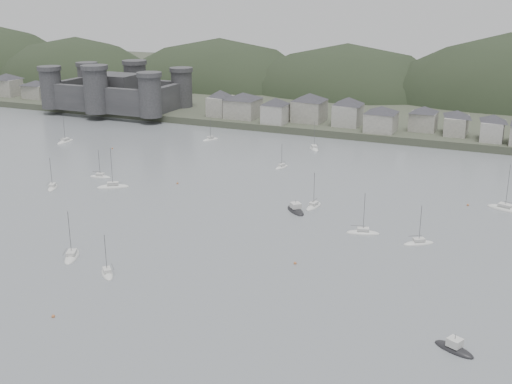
% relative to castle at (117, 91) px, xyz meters
% --- Properties ---
extents(ground, '(900.00, 900.00, 0.00)m').
position_rel_castle_xyz_m(ground, '(120.00, -179.80, -10.96)').
color(ground, slate).
rests_on(ground, ground).
extents(far_shore_land, '(900.00, 250.00, 3.00)m').
position_rel_castle_xyz_m(far_shore_land, '(120.00, 115.20, -9.46)').
color(far_shore_land, '#383D2D').
rests_on(far_shore_land, ground).
extents(forested_ridge, '(851.55, 103.94, 102.57)m').
position_rel_castle_xyz_m(forested_ridge, '(124.83, 89.60, -22.25)').
color(forested_ridge, black).
rests_on(forested_ridge, ground).
extents(castle, '(66.00, 43.00, 20.00)m').
position_rel_castle_xyz_m(castle, '(0.00, 0.00, 0.00)').
color(castle, '#323235').
rests_on(castle, far_shore_land).
extents(waterfront_town, '(451.48, 28.46, 12.92)m').
position_rel_castle_xyz_m(waterfront_town, '(170.59, 3.54, -2.30)').
color(waterfront_town, gray).
rests_on(waterfront_town, far_shore_land).
extents(sailboat_lead, '(6.61, 6.67, 9.76)m').
position_rel_castle_xyz_m(sailboat_lead, '(106.57, -153.65, -10.78)').
color(sailboat_lead, silver).
rests_on(sailboat_lead, ground).
extents(moored_fleet, '(247.65, 177.16, 14.00)m').
position_rel_castle_xyz_m(moored_fleet, '(121.77, -108.49, -10.79)').
color(moored_fleet, silver).
rests_on(moored_fleet, ground).
extents(motor_launch_near, '(7.92, 5.65, 3.80)m').
position_rel_castle_xyz_m(motor_launch_near, '(178.90, -154.69, -10.67)').
color(motor_launch_near, black).
rests_on(motor_launch_near, ground).
extents(motor_launch_far, '(8.49, 8.83, 4.13)m').
position_rel_castle_xyz_m(motor_launch_far, '(129.42, -99.11, -10.68)').
color(motor_launch_far, black).
rests_on(motor_launch_far, ground).
extents(mooring_buoys, '(132.48, 113.23, 0.70)m').
position_rel_castle_xyz_m(mooring_buoys, '(98.70, -116.00, -10.81)').
color(mooring_buoys, '#AD6539').
rests_on(mooring_buoys, ground).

